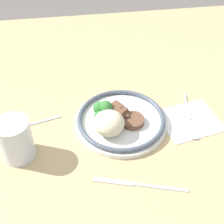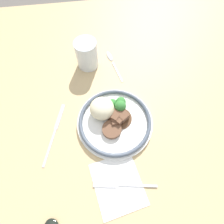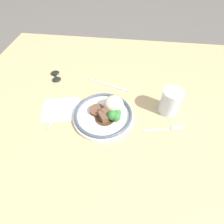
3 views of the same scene
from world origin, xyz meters
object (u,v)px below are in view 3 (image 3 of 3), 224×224
Objects in this scene: knife at (109,85)px; sunglasses at (56,76)px; plate at (107,112)px; juice_glass at (170,102)px; fork at (60,109)px; spoon at (172,128)px.

knife is 2.03× the size of sunglasses.
juice_glass reaches higher than plate.
juice_glass is at bearing 13.58° from plate.
plate is 2.42× the size of sunglasses.
juice_glass is at bearing -43.49° from sunglasses.
sunglasses reaches higher than knife.
plate is at bearing -83.15° from fork.
sunglasses is at bearing 141.90° from spoon.
plate is 2.31× the size of juice_glass.
fork is 0.88× the size of knife.
spoon is (0.45, -0.04, -0.00)m from fork.
juice_glass is 0.10m from spoon.
plate is 0.36m from sunglasses.
fork is (-0.44, -0.05, -0.05)m from juice_glass.
plate is 1.36× the size of fork.
knife is (-0.01, 0.19, -0.02)m from plate.
knife is at bearing 94.16° from plate.
fork is at bearing -94.03° from sunglasses.
fork and spoon have the same top height.
knife is (0.18, 0.18, -0.00)m from fork.
plate reaches higher than knife.
juice_glass is at bearing -74.16° from fork.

